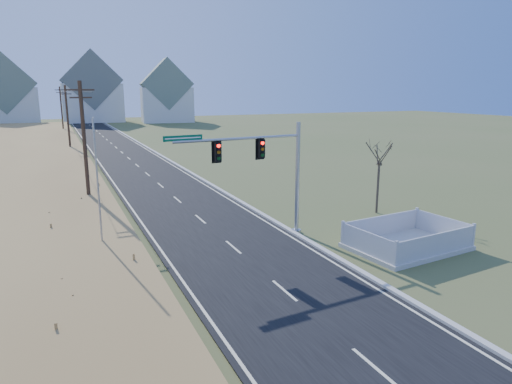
% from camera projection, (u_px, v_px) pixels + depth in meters
% --- Properties ---
extents(ground, '(260.00, 260.00, 0.00)m').
position_uv_depth(ground, '(265.00, 275.00, 21.18)').
color(ground, '#495529').
rests_on(ground, ground).
extents(road, '(8.00, 180.00, 0.06)m').
position_uv_depth(road, '(118.00, 149.00, 65.74)').
color(road, black).
rests_on(road, ground).
extents(curb, '(0.30, 180.00, 0.18)m').
position_uv_depth(curb, '(147.00, 147.00, 67.37)').
color(curb, '#B2AFA8').
rests_on(curb, ground).
extents(utility_pole_near, '(1.80, 0.26, 9.00)m').
position_uv_depth(utility_pole_near, '(85.00, 146.00, 30.94)').
color(utility_pole_near, '#422D1E').
rests_on(utility_pole_near, ground).
extents(utility_pole_mid, '(1.80, 0.26, 9.00)m').
position_uv_depth(utility_pole_mid, '(68.00, 120.00, 57.68)').
color(utility_pole_mid, '#422D1E').
rests_on(utility_pole_mid, ground).
extents(utility_pole_far, '(1.80, 0.26, 9.00)m').
position_uv_depth(utility_pole_far, '(62.00, 110.00, 84.42)').
color(utility_pole_far, '#422D1E').
rests_on(utility_pole_far, ground).
extents(condo_nnw, '(14.93, 11.17, 17.03)m').
position_uv_depth(condo_nnw, '(5.00, 96.00, 108.77)').
color(condo_nnw, silver).
rests_on(condo_nnw, ground).
extents(condo_n, '(15.27, 10.20, 18.54)m').
position_uv_depth(condo_n, '(92.00, 93.00, 120.13)').
color(condo_n, silver).
rests_on(condo_n, ground).
extents(condo_ne, '(14.12, 10.51, 16.52)m').
position_uv_depth(condo_ne, '(167.00, 96.00, 120.32)').
color(condo_ne, silver).
rests_on(condo_ne, ground).
extents(traffic_signal_mast, '(8.27, 1.00, 6.60)m').
position_uv_depth(traffic_signal_mast, '(271.00, 168.00, 25.74)').
color(traffic_signal_mast, '#9EA0A5').
rests_on(traffic_signal_mast, ground).
extents(fence_enclosure, '(6.41, 4.70, 1.38)m').
position_uv_depth(fence_enclosure, '(407.00, 244.00, 24.66)').
color(fence_enclosure, '#B7B5AD').
rests_on(fence_enclosure, ground).
extents(open_sign, '(0.47, 0.12, 0.58)m').
position_uv_depth(open_sign, '(396.00, 258.00, 22.41)').
color(open_sign, white).
rests_on(open_sign, ground).
extents(flagpole, '(0.32, 0.32, 7.16)m').
position_uv_depth(flagpole, '(100.00, 209.00, 21.69)').
color(flagpole, '#B7B5AD').
rests_on(flagpole, ground).
extents(bare_tree, '(2.02, 2.02, 5.35)m').
position_uv_depth(bare_tree, '(380.00, 152.00, 30.93)').
color(bare_tree, '#4C3F33').
rests_on(bare_tree, ground).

